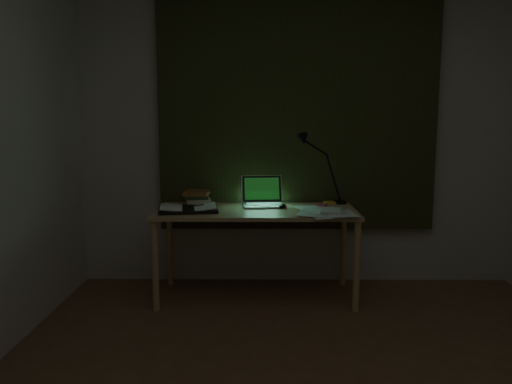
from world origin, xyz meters
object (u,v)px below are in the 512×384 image
(desk, at_px, (256,253))
(desk_lamp, at_px, (341,170))
(loose_papers, at_px, (323,211))
(laptop, at_px, (264,192))
(book_stack, at_px, (197,198))
(open_textbook, at_px, (188,208))

(desk, distance_m, desk_lamp, 0.93)
(desk, xyz_separation_m, loose_papers, (0.48, -0.12, 0.35))
(laptop, height_order, desk_lamp, desk_lamp)
(book_stack, bearing_deg, desk, -21.08)
(laptop, xyz_separation_m, loose_papers, (0.42, -0.25, -0.10))
(desk, relative_size, laptop, 4.12)
(laptop, height_order, open_textbook, laptop)
(open_textbook, distance_m, book_stack, 0.25)
(desk, relative_size, loose_papers, 4.24)
(desk, height_order, open_textbook, open_textbook)
(laptop, distance_m, book_stack, 0.52)
(loose_papers, distance_m, desk_lamp, 0.49)
(book_stack, bearing_deg, desk_lamp, 4.10)
(open_textbook, relative_size, desk_lamp, 0.79)
(book_stack, height_order, loose_papers, book_stack)
(desk, height_order, laptop, laptop)
(loose_papers, height_order, desk_lamp, desk_lamp)
(laptop, relative_size, open_textbook, 0.85)
(desk, bearing_deg, book_stack, 158.92)
(laptop, relative_size, book_stack, 1.63)
(desk, xyz_separation_m, laptop, (0.06, 0.12, 0.45))
(desk, bearing_deg, loose_papers, -14.45)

